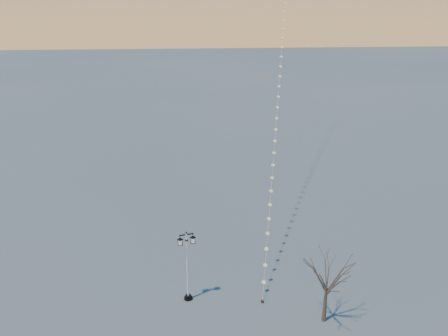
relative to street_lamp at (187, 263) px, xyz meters
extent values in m
plane|color=#565957|center=(2.85, -2.71, -2.62)|extent=(300.00, 300.00, 0.00)
cylinder|color=black|center=(0.00, 0.00, -2.54)|extent=(0.53, 0.53, 0.15)
cylinder|color=black|center=(0.00, 0.00, -2.40)|extent=(0.38, 0.38, 0.13)
cylinder|color=white|center=(0.00, 0.00, -0.13)|extent=(0.12, 0.12, 4.41)
cylinder|color=black|center=(0.00, 0.00, 1.56)|extent=(0.19, 0.19, 0.06)
cube|color=black|center=(0.00, 0.00, 1.94)|extent=(0.88, 0.26, 0.06)
sphere|color=black|center=(0.00, 0.00, 2.05)|extent=(0.13, 0.13, 0.13)
pyramid|color=black|center=(-0.38, -0.09, 1.79)|extent=(0.41, 0.41, 0.13)
cube|color=beige|center=(-0.38, -0.09, 1.50)|extent=(0.24, 0.24, 0.32)
cube|color=black|center=(-0.38, -0.09, 1.32)|extent=(0.28, 0.28, 0.04)
pyramid|color=black|center=(0.38, 0.09, 1.79)|extent=(0.41, 0.41, 0.13)
cube|color=beige|center=(0.38, 0.09, 1.50)|extent=(0.24, 0.24, 0.32)
cube|color=black|center=(0.38, 0.09, 1.32)|extent=(0.28, 0.28, 0.04)
cone|color=#48392C|center=(7.93, -2.75, -1.49)|extent=(0.27, 0.27, 2.25)
cylinder|color=#321B18|center=(4.59, -0.74, -2.53)|extent=(0.18, 0.18, 0.18)
cylinder|color=black|center=(4.59, -0.74, -2.51)|extent=(0.03, 0.03, 0.22)
cone|color=#E85817|center=(8.94, 18.37, 9.95)|extent=(0.07, 0.07, 0.25)
cylinder|color=white|center=(4.59, -0.74, -2.09)|extent=(0.01, 0.01, 0.71)
camera|label=1|loc=(0.18, -25.66, 15.48)|focal=38.49mm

